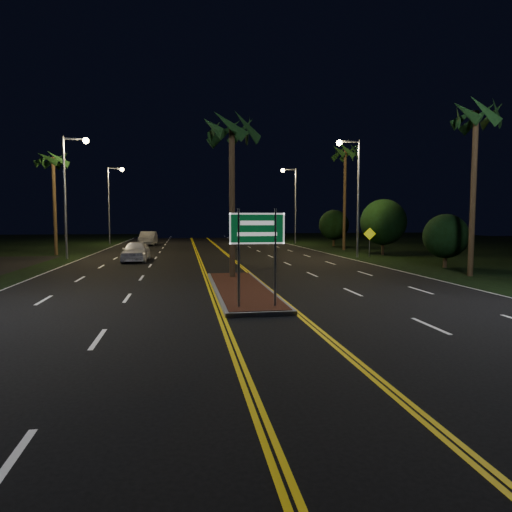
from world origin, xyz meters
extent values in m
plane|color=black|center=(0.00, 0.00, 0.00)|extent=(120.00, 120.00, 0.00)
cube|color=gray|center=(0.00, 7.00, 0.07)|extent=(2.25, 10.25, 0.15)
cube|color=#592819|center=(0.00, 7.00, 0.16)|extent=(2.00, 10.00, 0.02)
cylinder|color=gray|center=(-0.60, 2.80, 1.75)|extent=(0.08, 0.08, 3.20)
cylinder|color=gray|center=(0.60, 2.80, 1.75)|extent=(0.08, 0.08, 3.20)
cube|color=#07471E|center=(0.00, 2.80, 2.70)|extent=(1.80, 0.04, 1.00)
cube|color=white|center=(0.00, 2.77, 2.70)|extent=(1.80, 0.01, 1.00)
cylinder|color=gray|center=(-11.00, 24.00, 4.50)|extent=(0.18, 0.18, 9.00)
cube|color=gray|center=(-10.20, 24.00, 8.85)|extent=(1.60, 0.12, 0.12)
sphere|color=#F3C96D|center=(-9.40, 24.00, 8.75)|extent=(0.44, 0.44, 0.44)
cylinder|color=gray|center=(-11.00, 44.00, 4.50)|extent=(0.18, 0.18, 9.00)
cube|color=gray|center=(-10.20, 44.00, 8.85)|extent=(1.60, 0.12, 0.12)
sphere|color=#F3C96D|center=(-9.40, 44.00, 8.75)|extent=(0.44, 0.44, 0.44)
cylinder|color=gray|center=(11.00, 22.00, 4.50)|extent=(0.18, 0.18, 9.00)
cube|color=gray|center=(10.20, 22.00, 8.85)|extent=(1.60, 0.12, 0.12)
sphere|color=#F3C96D|center=(9.40, 22.00, 8.75)|extent=(0.44, 0.44, 0.44)
cylinder|color=gray|center=(11.00, 42.00, 4.50)|extent=(0.18, 0.18, 9.00)
cube|color=gray|center=(10.20, 42.00, 8.85)|extent=(1.60, 0.12, 0.12)
sphere|color=#F3C96D|center=(9.40, 42.00, 8.75)|extent=(0.44, 0.44, 0.44)
cylinder|color=#382819|center=(0.00, 10.50, 3.75)|extent=(0.28, 0.28, 7.50)
cylinder|color=#382819|center=(-12.80, 28.00, 4.00)|extent=(0.28, 0.28, 8.00)
cylinder|color=#382819|center=(12.50, 10.00, 4.25)|extent=(0.28, 0.28, 8.50)
cylinder|color=#382819|center=(12.80, 30.00, 4.75)|extent=(0.28, 0.28, 9.50)
cylinder|color=#382819|center=(13.50, 14.00, 0.45)|extent=(0.24, 0.24, 0.90)
sphere|color=black|center=(13.50, 14.00, 1.95)|extent=(2.70, 2.70, 2.70)
cylinder|color=#382819|center=(14.00, 24.00, 0.63)|extent=(0.24, 0.24, 1.26)
sphere|color=black|center=(14.00, 24.00, 2.73)|extent=(3.78, 3.78, 3.78)
cylinder|color=#382819|center=(13.80, 36.00, 0.54)|extent=(0.24, 0.24, 1.08)
sphere|color=black|center=(13.80, 36.00, 2.34)|extent=(3.24, 3.24, 3.24)
imported|color=white|center=(-5.71, 21.38, 0.85)|extent=(2.37, 5.18, 1.70)
imported|color=silver|center=(-6.34, 40.95, 0.92)|extent=(2.61, 5.59, 1.83)
cylinder|color=gray|center=(12.12, 22.31, 1.00)|extent=(0.07, 0.07, 2.01)
cube|color=#EFF70D|center=(12.12, 22.29, 1.82)|extent=(0.96, 0.15, 0.97)
camera|label=1|loc=(-2.33, -11.72, 3.02)|focal=32.00mm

